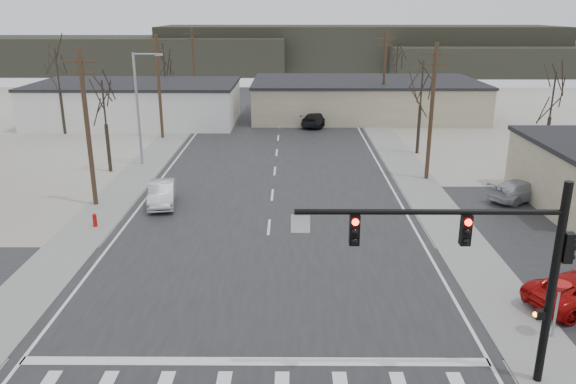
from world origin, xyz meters
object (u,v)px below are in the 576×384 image
sedan_crossing (162,193)px  car_parked_silver (521,190)px  fire_hydrant (95,220)px  car_far_b (276,104)px  car_far_a (318,119)px  traffic_signal_mast (497,257)px

sedan_crossing → car_parked_silver: sedan_crossing is taller
fire_hydrant → car_far_b: car_far_b is taller
fire_hydrant → car_far_b: size_ratio=0.19×
car_far_a → car_parked_silver: 27.84m
fire_hydrant → car_far_a: size_ratio=0.16×
fire_hydrant → car_parked_silver: (26.79, 5.00, 0.26)m
sedan_crossing → car_parked_silver: 23.74m
traffic_signal_mast → fire_hydrant: bearing=141.9°
car_far_b → traffic_signal_mast: bearing=-78.5°
sedan_crossing → car_parked_silver: (23.72, 0.98, -0.08)m
traffic_signal_mast → car_far_b: bearing=98.9°
traffic_signal_mast → sedan_crossing: 23.93m
traffic_signal_mast → car_far_b: 55.42m
fire_hydrant → car_far_b: 41.52m
car_far_a → car_parked_silver: (12.40, -24.92, -0.13)m
car_far_b → car_parked_silver: 39.40m
car_far_b → fire_hydrant: bearing=-100.7°
car_parked_silver → sedan_crossing: bearing=63.7°
sedan_crossing → car_far_a: 28.27m
sedan_crossing → car_far_a: car_far_a is taller
traffic_signal_mast → car_parked_silver: (8.70, 19.20, -3.96)m
traffic_signal_mast → sedan_crossing: bearing=129.5°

